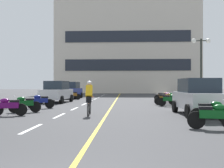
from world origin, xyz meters
TOP-DOWN VIEW (x-y plane):
  - ground_plane at (0.00, 21.00)m, footprint 140.00×140.00m
  - curb_left at (-7.20, 24.00)m, footprint 2.40×72.00m
  - curb_right at (7.20, 24.00)m, footprint 2.40×72.00m
  - lane_dash_1 at (-2.00, 6.00)m, footprint 0.14×2.20m
  - lane_dash_2 at (-2.00, 10.00)m, footprint 0.14×2.20m
  - lane_dash_3 at (-2.00, 14.00)m, footprint 0.14×2.20m
  - lane_dash_4 at (-2.00, 18.00)m, footprint 0.14×2.20m
  - lane_dash_5 at (-2.00, 22.00)m, footprint 0.14×2.20m
  - lane_dash_6 at (-2.00, 26.00)m, footprint 0.14×2.20m
  - lane_dash_7 at (-2.00, 30.00)m, footprint 0.14×2.20m
  - lane_dash_8 at (-2.00, 34.00)m, footprint 0.14×2.20m
  - lane_dash_9 at (-2.00, 38.00)m, footprint 0.14×2.20m
  - lane_dash_10 at (-2.00, 42.00)m, footprint 0.14×2.20m
  - lane_dash_11 at (-2.00, 46.00)m, footprint 0.14×2.20m
  - centre_line_yellow at (0.25, 24.00)m, footprint 0.12×66.00m
  - office_building at (1.50, 49.00)m, footprint 25.88×8.12m
  - street_lamp_mid at (7.01, 18.38)m, footprint 1.46×0.36m
  - parked_car_near at (4.81, 10.69)m, footprint 2.06×4.27m
  - parked_car_mid at (-4.60, 19.92)m, footprint 2.18×4.32m
  - parked_car_far at (-4.81, 27.01)m, footprint 2.11×4.29m
  - motorcycle_1 at (4.15, 6.12)m, footprint 1.68×0.64m
  - motorcycle_2 at (4.57, 7.72)m, footprint 1.70×0.60m
  - motorcycle_3 at (-4.40, 9.76)m, footprint 1.67×0.68m
  - motorcycle_4 at (-4.23, 11.40)m, footprint 1.66×0.74m
  - motorcycle_5 at (-4.16, 13.98)m, footprint 1.67×0.69m
  - motorcycle_6 at (4.28, 16.10)m, footprint 1.68×0.65m
  - motorcycle_7 at (4.19, 17.67)m, footprint 1.69×0.60m
  - motorcycle_8 at (4.60, 19.08)m, footprint 1.70×0.60m
  - motorcycle_9 at (4.57, 20.54)m, footprint 1.69×0.63m
  - motorcycle_10 at (4.64, 21.97)m, footprint 1.68×0.64m
  - motorcycle_11 at (-4.16, 24.45)m, footprint 1.65×0.76m
  - cyclist_rider at (-0.56, 10.09)m, footprint 0.42×1.77m

SIDE VIEW (x-z plane):
  - ground_plane at x=0.00m, z-range 0.00..0.00m
  - lane_dash_1 at x=-2.00m, z-range 0.00..0.01m
  - lane_dash_2 at x=-2.00m, z-range 0.00..0.01m
  - lane_dash_3 at x=-2.00m, z-range 0.00..0.01m
  - lane_dash_4 at x=-2.00m, z-range 0.00..0.01m
  - lane_dash_5 at x=-2.00m, z-range 0.00..0.01m
  - lane_dash_6 at x=-2.00m, z-range 0.00..0.01m
  - lane_dash_7 at x=-2.00m, z-range 0.00..0.01m
  - lane_dash_8 at x=-2.00m, z-range 0.00..0.01m
  - lane_dash_9 at x=-2.00m, z-range 0.00..0.01m
  - lane_dash_10 at x=-2.00m, z-range 0.00..0.01m
  - lane_dash_11 at x=-2.00m, z-range 0.00..0.01m
  - centre_line_yellow at x=0.25m, z-range 0.00..0.01m
  - curb_left at x=-7.20m, z-range 0.00..0.12m
  - curb_right at x=7.20m, z-range 0.00..0.12m
  - motorcycle_1 at x=4.15m, z-range 0.01..0.93m
  - motorcycle_2 at x=4.57m, z-range 0.01..0.93m
  - motorcycle_3 at x=-4.40m, z-range 0.01..0.93m
  - motorcycle_4 at x=-4.23m, z-range 0.01..0.93m
  - motorcycle_5 at x=-4.16m, z-range 0.01..0.93m
  - motorcycle_6 at x=4.28m, z-range 0.01..0.93m
  - motorcycle_7 at x=4.19m, z-range 0.01..0.93m
  - motorcycle_8 at x=4.60m, z-range 0.01..0.93m
  - motorcycle_9 at x=4.57m, z-range 0.01..0.93m
  - motorcycle_10 at x=4.64m, z-range 0.01..0.93m
  - motorcycle_11 at x=-4.16m, z-range 0.01..0.93m
  - cyclist_rider at x=-0.56m, z-range 0.03..1.74m
  - parked_car_near at x=4.81m, z-range 0.01..1.83m
  - parked_car_mid at x=-4.60m, z-range 0.01..1.83m
  - parked_car_far at x=-4.81m, z-range 0.01..1.83m
  - street_lamp_mid at x=7.01m, z-range 1.28..6.24m
  - office_building at x=1.50m, z-range 0.00..16.52m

